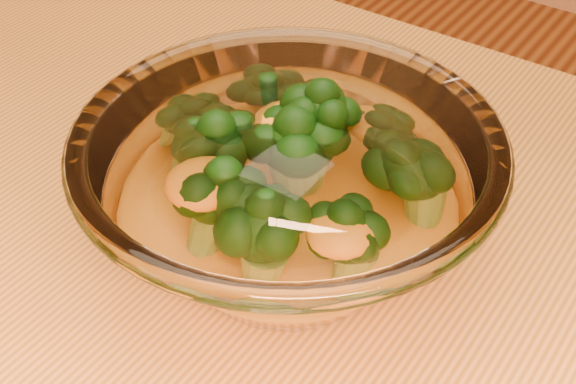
% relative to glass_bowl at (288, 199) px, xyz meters
% --- Properties ---
extents(glass_bowl, '(0.24, 0.24, 0.11)m').
position_rel_glass_bowl_xyz_m(glass_bowl, '(0.00, 0.00, 0.00)').
color(glass_bowl, white).
rests_on(glass_bowl, table).
extents(cheese_sauce, '(0.14, 0.14, 0.04)m').
position_rel_glass_bowl_xyz_m(cheese_sauce, '(0.00, 0.00, -0.02)').
color(cheese_sauce, orange).
rests_on(cheese_sauce, glass_bowl).
extents(broccoli_heap, '(0.16, 0.16, 0.08)m').
position_rel_glass_bowl_xyz_m(broccoli_heap, '(-0.01, 0.01, 0.02)').
color(broccoli_heap, black).
rests_on(broccoli_heap, cheese_sauce).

